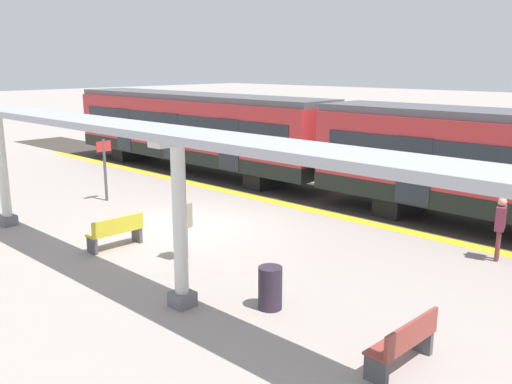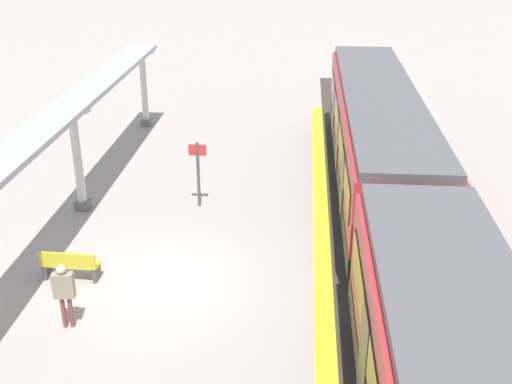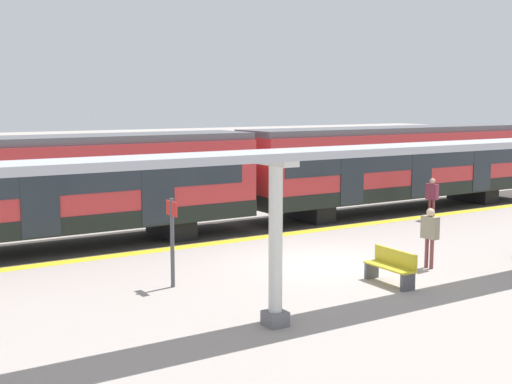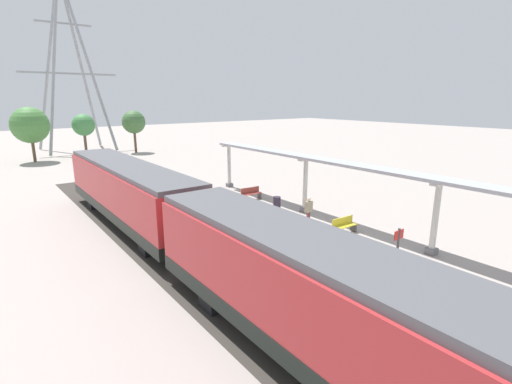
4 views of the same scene
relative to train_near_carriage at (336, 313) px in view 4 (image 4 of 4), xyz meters
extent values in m
plane|color=#A0958F|center=(5.79, 6.62, -1.83)|extent=(176.00, 176.00, 0.00)
cube|color=yellow|center=(1.84, 6.62, -1.83)|extent=(0.50, 32.41, 0.01)
cube|color=#38332D|center=(-0.01, 6.62, -1.83)|extent=(3.20, 44.41, 0.01)
cube|color=#B52D30|center=(-0.01, 0.00, 0.11)|extent=(2.60, 14.45, 2.60)
cube|color=black|center=(-0.01, 0.00, -0.92)|extent=(2.63, 14.47, 0.55)
cube|color=#515156|center=(-0.01, 0.00, 1.53)|extent=(2.39, 14.45, 0.24)
cube|color=#1E262D|center=(1.31, 0.00, 0.42)|extent=(0.03, 13.30, 0.84)
cube|color=#1E262D|center=(1.31, 0.00, -0.14)|extent=(0.04, 1.10, 2.00)
cube|color=#1E262D|center=(1.31, 3.61, -0.14)|extent=(0.04, 1.10, 2.00)
cube|color=black|center=(-0.01, 4.62, -1.51)|extent=(2.21, 0.90, 0.64)
cube|color=#B52D30|center=(-0.01, 15.05, 0.11)|extent=(2.60, 14.45, 2.60)
cube|color=black|center=(-0.01, 15.05, -0.92)|extent=(2.63, 14.47, 0.55)
cube|color=#515156|center=(-0.01, 15.05, 1.53)|extent=(2.39, 14.45, 0.24)
cube|color=#1E262D|center=(1.31, 15.05, 0.42)|extent=(0.03, 13.30, 0.84)
cube|color=#1E262D|center=(1.31, 11.44, -0.14)|extent=(0.04, 1.10, 2.00)
cube|color=#1E262D|center=(1.31, 15.05, -0.14)|extent=(0.04, 1.10, 2.00)
cube|color=#1E262D|center=(1.31, 18.66, -0.14)|extent=(0.04, 1.10, 2.00)
cube|color=black|center=(-0.01, 19.68, -1.51)|extent=(2.21, 0.90, 0.64)
cube|color=black|center=(-0.01, 10.43, -1.51)|extent=(2.21, 0.90, 0.64)
cube|color=slate|center=(9.53, 2.53, -1.68)|extent=(0.44, 0.44, 0.30)
cylinder|color=silver|center=(9.53, 2.53, -0.05)|extent=(0.28, 0.28, 2.97)
cube|color=silver|center=(9.53, 2.53, 1.50)|extent=(1.10, 0.36, 0.12)
cube|color=slate|center=(9.53, 10.79, -1.68)|extent=(0.44, 0.44, 0.30)
cylinder|color=silver|center=(9.53, 10.79, -0.05)|extent=(0.28, 0.28, 2.97)
cube|color=silver|center=(9.53, 10.79, 1.50)|extent=(1.10, 0.36, 0.12)
cube|color=slate|center=(9.53, 19.42, -1.68)|extent=(0.44, 0.44, 0.30)
cylinder|color=silver|center=(9.53, 19.42, -0.05)|extent=(0.28, 0.28, 2.97)
cube|color=silver|center=(9.53, 19.42, 1.50)|extent=(1.10, 0.36, 0.12)
cube|color=#A8AAB2|center=(9.53, 6.61, 1.64)|extent=(1.20, 26.40, 0.16)
cube|color=gold|center=(8.44, 6.66, -1.39)|extent=(1.51, 0.49, 0.04)
cube|color=gold|center=(8.45, 6.85, -1.17)|extent=(1.50, 0.11, 0.40)
cube|color=#4C4C51|center=(9.11, 6.64, -1.62)|extent=(0.11, 0.40, 0.42)
cube|color=#4C4C51|center=(7.77, 6.68, -1.62)|extent=(0.11, 0.40, 0.42)
cube|color=brown|center=(8.57, 15.10, -1.39)|extent=(1.52, 0.51, 0.04)
cube|color=brown|center=(8.58, 15.29, -1.17)|extent=(1.50, 0.13, 0.40)
cube|color=#4C4C51|center=(9.24, 15.07, -1.62)|extent=(0.12, 0.40, 0.42)
cube|color=#4C4C51|center=(7.90, 15.13, -1.62)|extent=(0.12, 0.40, 0.42)
cylinder|color=#2E2534|center=(8.39, 12.14, -1.40)|extent=(0.48, 0.48, 0.87)
cylinder|color=#4C4C51|center=(5.81, 1.99, -0.73)|extent=(0.10, 0.10, 2.20)
cube|color=red|center=(5.81, 1.99, 0.12)|extent=(0.56, 0.04, 0.36)
cylinder|color=brown|center=(2.57, 14.44, -1.44)|extent=(0.10, 0.10, 0.80)
cylinder|color=brown|center=(2.41, 14.40, -1.44)|extent=(0.10, 0.10, 0.80)
cube|color=maroon|center=(2.49, 14.42, -0.74)|extent=(0.50, 0.31, 0.60)
sphere|color=tan|center=(2.49, 14.42, -0.33)|extent=(0.22, 0.22, 0.22)
cylinder|color=brown|center=(7.88, 8.73, -1.42)|extent=(0.11, 0.11, 0.82)
cylinder|color=brown|center=(7.71, 8.71, -1.42)|extent=(0.11, 0.11, 0.82)
cube|color=gray|center=(7.80, 8.72, -0.71)|extent=(0.50, 0.27, 0.61)
sphere|color=beige|center=(7.80, 8.72, -0.29)|extent=(0.22, 0.22, 0.22)
cylinder|color=#93969B|center=(6.82, 52.12, 9.40)|extent=(4.36, 4.41, 22.32)
cylinder|color=#93969B|center=(2.78, 52.12, 9.40)|extent=(4.36, 4.41, 22.32)
cylinder|color=#93969B|center=(6.82, 48.08, 9.40)|extent=(4.36, 4.41, 22.32)
cylinder|color=#93969B|center=(2.78, 48.08, 9.40)|extent=(4.36, 4.41, 22.32)
cube|color=#93969B|center=(4.80, 50.10, 8.27)|extent=(11.88, 0.30, 0.24)
cube|color=#93969B|center=(4.80, 50.10, 14.34)|extent=(6.63, 0.30, 0.24)
cylinder|color=brown|center=(4.30, 43.25, -0.42)|extent=(0.32, 0.32, 2.83)
sphere|color=#408044|center=(4.30, 43.25, 2.04)|extent=(2.60, 2.60, 2.60)
cylinder|color=brown|center=(-1.28, 42.79, -0.58)|extent=(0.32, 0.32, 2.51)
sphere|color=#447B3A|center=(-1.28, 42.79, 2.26)|extent=(3.96, 3.96, 3.96)
cylinder|color=brown|center=(10.49, 43.52, -0.44)|extent=(0.32, 0.32, 2.78)
sphere|color=#3E6736|center=(10.49, 43.52, 2.13)|extent=(2.97, 2.97, 2.97)
camera|label=1|loc=(15.96, 18.88, 2.94)|focal=38.42mm
camera|label=2|loc=(2.50, 20.46, 7.06)|focal=44.16mm
camera|label=3|loc=(20.48, -4.78, 2.69)|focal=47.16mm
camera|label=4|loc=(-6.45, -5.30, 5.09)|focal=26.16mm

